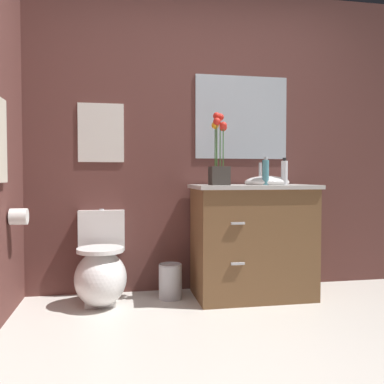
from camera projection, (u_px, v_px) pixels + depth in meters
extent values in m
cube|color=brown|center=(222.00, 141.00, 3.50)|extent=(4.36, 0.05, 2.50)
ellipsoid|color=white|center=(101.00, 278.00, 3.02)|extent=(0.38, 0.48, 0.40)
cube|color=white|center=(101.00, 291.00, 3.07)|extent=(0.22, 0.26, 0.18)
cube|color=white|center=(102.00, 230.00, 3.29)|extent=(0.36, 0.13, 0.32)
cylinder|color=white|center=(100.00, 250.00, 2.99)|extent=(0.34, 0.34, 0.03)
cylinder|color=#B7B7BC|center=(102.00, 210.00, 3.28)|extent=(0.04, 0.04, 0.02)
cube|color=brown|center=(252.00, 243.00, 3.24)|extent=(0.90, 0.52, 0.85)
cube|color=#BCB7B2|center=(252.00, 187.00, 3.22)|extent=(0.94, 0.56, 0.03)
ellipsoid|color=white|center=(267.00, 182.00, 3.24)|extent=(0.36, 0.26, 0.10)
cylinder|color=#B7B7BC|center=(260.00, 173.00, 3.40)|extent=(0.02, 0.02, 0.18)
cube|color=#B7B7BC|center=(238.00, 223.00, 2.93)|extent=(0.10, 0.02, 0.02)
cube|color=#B7B7BC|center=(238.00, 264.00, 2.94)|extent=(0.10, 0.02, 0.02)
cube|color=#38332D|center=(219.00, 176.00, 3.08)|extent=(0.14, 0.14, 0.14)
cylinder|color=#386B2D|center=(223.00, 147.00, 3.08)|extent=(0.01, 0.01, 0.29)
sphere|color=red|center=(223.00, 127.00, 3.07)|extent=(0.06, 0.06, 0.06)
cylinder|color=#386B2D|center=(220.00, 142.00, 3.12)|extent=(0.01, 0.01, 0.38)
sphere|color=red|center=(220.00, 117.00, 3.11)|extent=(0.06, 0.06, 0.06)
cylinder|color=#386B2D|center=(217.00, 141.00, 3.11)|extent=(0.01, 0.01, 0.38)
sphere|color=red|center=(217.00, 116.00, 3.10)|extent=(0.06, 0.06, 0.06)
cylinder|color=#386B2D|center=(215.00, 146.00, 3.07)|extent=(0.01, 0.01, 0.31)
sphere|color=orange|center=(215.00, 125.00, 3.06)|extent=(0.06, 0.06, 0.06)
cylinder|color=#386B2D|center=(217.00, 144.00, 3.04)|extent=(0.01, 0.01, 0.33)
sphere|color=red|center=(217.00, 121.00, 3.04)|extent=(0.06, 0.06, 0.06)
cylinder|color=#386B2D|center=(223.00, 146.00, 3.05)|extent=(0.01, 0.01, 0.30)
sphere|color=red|center=(223.00, 125.00, 3.04)|extent=(0.06, 0.06, 0.06)
cylinder|color=white|center=(284.00, 173.00, 3.18)|extent=(0.05, 0.05, 0.19)
cylinder|color=black|center=(285.00, 159.00, 3.17)|extent=(0.03, 0.03, 0.02)
cylinder|color=teal|center=(266.00, 173.00, 3.13)|extent=(0.05, 0.05, 0.19)
cylinder|color=#B7B7BC|center=(266.00, 158.00, 3.13)|extent=(0.03, 0.03, 0.02)
cylinder|color=#B7B7BC|center=(170.00, 282.00, 3.19)|extent=(0.18, 0.18, 0.26)
torus|color=#B7B7BC|center=(170.00, 265.00, 3.18)|extent=(0.18, 0.18, 0.01)
cube|color=silver|center=(101.00, 133.00, 3.28)|extent=(0.36, 0.01, 0.47)
cube|color=#B2BCC6|center=(242.00, 118.00, 3.49)|extent=(0.80, 0.01, 0.70)
cylinder|color=white|center=(19.00, 217.00, 2.76)|extent=(0.11, 0.11, 0.11)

